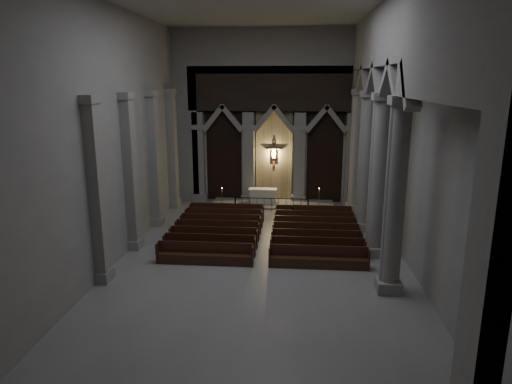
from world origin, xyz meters
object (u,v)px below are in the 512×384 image
candle_stand_left (222,204)px  candle_stand_right (319,204)px  altar (263,196)px  worshipper (293,215)px  pews (266,234)px  altar_rail (271,202)px

candle_stand_left → candle_stand_right: (6.54, 0.56, -0.01)m
altar → worshipper: 4.80m
candle_stand_left → candle_stand_right: size_ratio=1.01×
candle_stand_left → candle_stand_right: bearing=4.9°
candle_stand_right → worshipper: size_ratio=1.31×
altar → candle_stand_right: candle_stand_right is taller
pews → worshipper: (1.43, 3.08, 0.23)m
altar_rail → worshipper: (1.43, -2.52, -0.07)m
altar_rail → pews: (-0.00, -5.60, -0.31)m
candle_stand_left → worshipper: candle_stand_left is taller
altar_rail → candle_stand_left: bearing=175.2°
pews → candle_stand_left: bearing=119.7°
worshipper → altar_rail: bearing=105.4°
altar → altar_rail: bearing=-68.1°
altar_rail → altar: bearing=111.9°
altar → worshipper: size_ratio=1.72×
worshipper → altar: bearing=102.4°
altar → altar_rail: 1.91m
worshipper → candle_stand_left: bearing=135.5°
candle_stand_left → pews: size_ratio=0.15×
altar → candle_stand_left: candle_stand_left is taller
altar_rail → candle_stand_left: (-3.36, 0.28, -0.23)m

